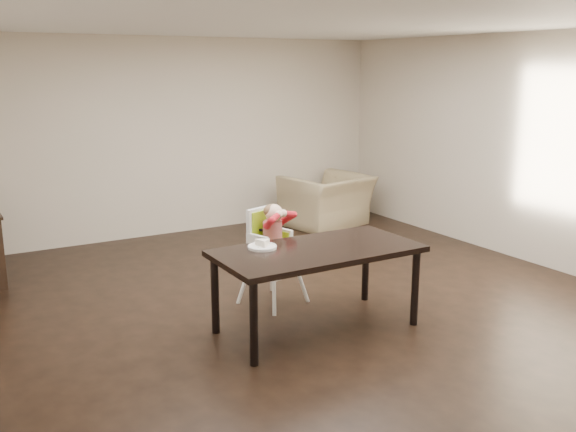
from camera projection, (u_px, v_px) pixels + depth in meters
name	position (u px, v px, depth m)	size (l,w,h in m)	color
ground	(321.00, 307.00, 6.27)	(7.00, 7.00, 0.00)	black
room_walls	(324.00, 117.00, 5.85)	(6.02, 7.02, 2.71)	beige
dining_table	(317.00, 257.00, 5.63)	(1.80, 0.90, 0.75)	black
high_chair	(271.00, 233.00, 6.26)	(0.53, 0.53, 1.01)	white
plate	(263.00, 245.00, 5.61)	(0.31, 0.31, 0.07)	white
armchair	(327.00, 192.00, 9.41)	(1.14, 0.74, 1.00)	tan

